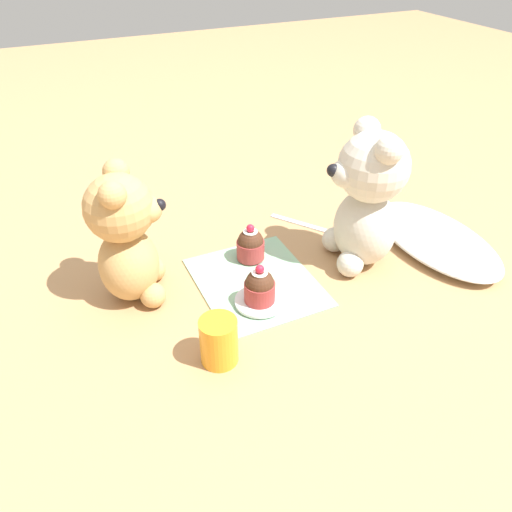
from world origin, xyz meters
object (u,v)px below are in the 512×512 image
at_px(teddy_bear_tan, 126,237).
at_px(teaspoon, 300,223).
at_px(teddy_bear_cream, 367,198).
at_px(saucer_plate, 260,301).
at_px(juice_glass, 219,341).
at_px(cupcake_near_cream_bear, 251,245).
at_px(cupcake_near_tan_bear, 260,287).

height_order(teddy_bear_tan, teaspoon, teddy_bear_tan).
height_order(teddy_bear_cream, saucer_plate, teddy_bear_cream).
bearing_deg(juice_glass, saucer_plate, 129.07).
height_order(cupcake_near_cream_bear, cupcake_near_tan_bear, cupcake_near_tan_bear).
bearing_deg(teaspoon, cupcake_near_cream_bear, -98.64).
bearing_deg(juice_glass, teddy_bear_tan, -159.54).
relative_size(cupcake_near_cream_bear, saucer_plate, 0.86).
distance_m(teddy_bear_tan, juice_glass, 0.22).
xyz_separation_m(cupcake_near_tan_bear, teaspoon, (-0.19, 0.18, -0.03)).
bearing_deg(teddy_bear_tan, juice_glass, -143.79).
height_order(saucer_plate, cupcake_near_tan_bear, cupcake_near_tan_bear).
bearing_deg(teddy_bear_cream, teaspoon, -154.58).
bearing_deg(teaspoon, cupcake_near_tan_bear, -78.62).
relative_size(cupcake_near_tan_bear, teaspoon, 0.52).
xyz_separation_m(teddy_bear_tan, cupcake_near_tan_bear, (0.11, 0.17, -0.07)).
relative_size(teddy_bear_tan, saucer_plate, 2.78).
bearing_deg(saucer_plate, teddy_bear_tan, -122.94).
relative_size(teddy_bear_cream, teddy_bear_tan, 1.12).
bearing_deg(cupcake_near_cream_bear, saucer_plate, -17.72).
bearing_deg(cupcake_near_cream_bear, teaspoon, 116.51).
bearing_deg(teddy_bear_cream, juice_glass, -57.19).
height_order(teddy_bear_cream, cupcake_near_cream_bear, teddy_bear_cream).
bearing_deg(juice_glass, cupcake_near_cream_bear, 145.36).
distance_m(cupcake_near_cream_bear, teaspoon, 0.16).
height_order(teddy_bear_cream, teddy_bear_tan, teddy_bear_cream).
xyz_separation_m(teddy_bear_cream, cupcake_near_cream_bear, (-0.08, -0.18, -0.09)).
height_order(cupcake_near_tan_bear, teaspoon, cupcake_near_tan_bear).
relative_size(teddy_bear_cream, teaspoon, 1.92).
xyz_separation_m(teddy_bear_cream, cupcake_near_tan_bear, (0.04, -0.22, -0.09)).
bearing_deg(saucer_plate, cupcake_near_tan_bear, 135.00).
xyz_separation_m(cupcake_near_cream_bear, cupcake_near_tan_bear, (0.12, -0.04, 0.00)).
xyz_separation_m(saucer_plate, juice_glass, (0.08, -0.10, 0.03)).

